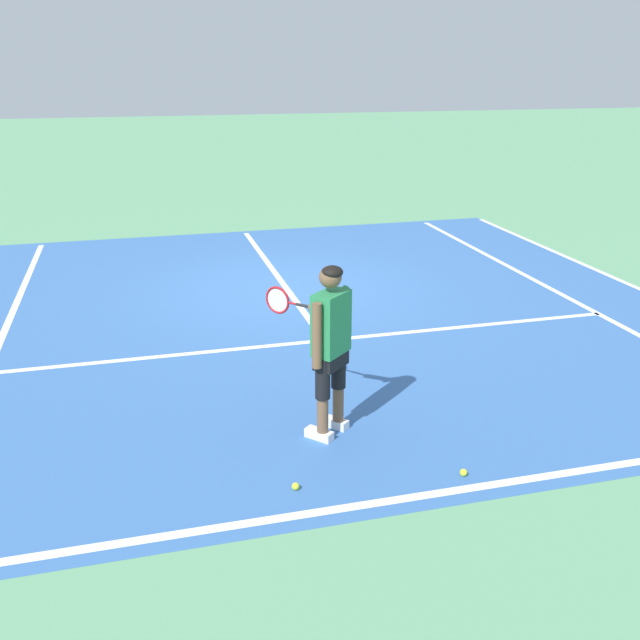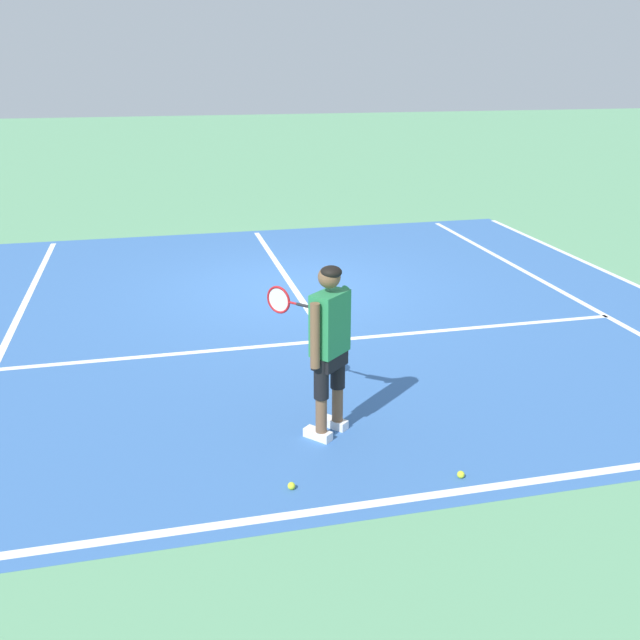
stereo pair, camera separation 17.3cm
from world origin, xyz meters
TOP-DOWN VIEW (x-y plane):
  - ground_plane at (0.00, 0.00)m, footprint 80.00×80.00m
  - court_inner_surface at (0.00, -0.93)m, footprint 10.98×10.43m
  - line_baseline at (0.00, -5.95)m, footprint 10.98×0.10m
  - line_service at (0.00, -2.31)m, footprint 8.23×0.10m
  - line_centre_service at (0.00, 0.89)m, footprint 0.10×6.40m
  - line_singles_left at (-4.12, -0.93)m, footprint 0.10×10.03m
  - line_singles_right at (4.12, -0.93)m, footprint 0.10×10.03m
  - line_doubles_right at (5.49, -0.93)m, footprint 0.10×10.03m
  - tennis_player at (-0.61, -4.69)m, footprint 0.70×1.18m
  - tennis_ball_near_feet at (-1.14, -5.58)m, footprint 0.07×0.07m
  - tennis_ball_by_baseline at (0.34, -5.75)m, footprint 0.07×0.07m

SIDE VIEW (x-z plane):
  - ground_plane at x=0.00m, z-range 0.00..0.00m
  - court_inner_surface at x=0.00m, z-range 0.00..0.00m
  - line_baseline at x=0.00m, z-range 0.00..0.01m
  - line_service at x=0.00m, z-range 0.00..0.01m
  - line_centre_service at x=0.00m, z-range 0.00..0.01m
  - line_singles_left at x=-4.12m, z-range 0.00..0.01m
  - line_singles_right at x=4.12m, z-range 0.00..0.01m
  - line_doubles_right at x=5.49m, z-range 0.00..0.01m
  - tennis_ball_near_feet at x=-1.14m, z-range 0.00..0.07m
  - tennis_ball_by_baseline at x=0.34m, z-range 0.00..0.07m
  - tennis_player at x=-0.61m, z-range 0.13..1.85m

